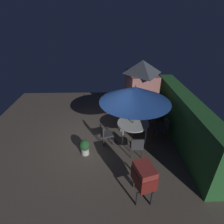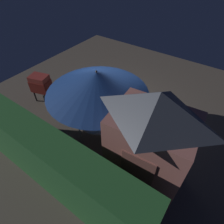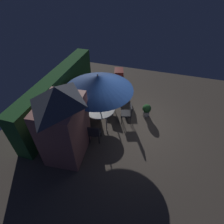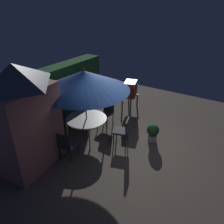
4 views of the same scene
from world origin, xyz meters
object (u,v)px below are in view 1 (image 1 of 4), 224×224
object	(u,v)px
chair_near_shed	(163,127)
chair_toward_hedge	(105,133)
chair_toward_house	(137,146)
chair_far_side	(125,114)
potted_plant_by_shed	(85,147)
garden_shed	(141,90)
bbq_grill	(144,176)
patio_umbrella	(135,94)
patio_table	(133,124)

from	to	relation	value
chair_near_shed	chair_toward_hedge	bearing A→B (deg)	-81.59
chair_toward_hedge	chair_toward_house	size ratio (longest dim) A/B	1.00
chair_near_shed	chair_toward_house	size ratio (longest dim) A/B	1.00
chair_far_side	potted_plant_by_shed	bearing A→B (deg)	-38.79
garden_shed	chair_toward_hedge	world-z (taller)	garden_shed
chair_toward_house	bbq_grill	bearing A→B (deg)	-2.61
patio_umbrella	chair_near_shed	world-z (taller)	patio_umbrella
bbq_grill	chair_near_shed	world-z (taller)	bbq_grill
patio_umbrella	potted_plant_by_shed	world-z (taller)	patio_umbrella
chair_near_shed	patio_umbrella	bearing A→B (deg)	-90.40
potted_plant_by_shed	bbq_grill	bearing A→B (deg)	44.95
patio_table	chair_near_shed	distance (m)	1.33
patio_umbrella	potted_plant_by_shed	size ratio (longest dim) A/B	4.51
chair_near_shed	chair_toward_hedge	size ratio (longest dim) A/B	1.00
patio_umbrella	chair_near_shed	xyz separation A→B (m)	(0.01, 1.32, -1.57)
chair_near_shed	chair_toward_hedge	xyz separation A→B (m)	(0.38, -2.54, 0.00)
chair_toward_hedge	bbq_grill	bearing A→B (deg)	23.96
patio_umbrella	chair_toward_hedge	distance (m)	2.03
patio_umbrella	chair_toward_house	size ratio (longest dim) A/B	3.19
bbq_grill	chair_far_side	distance (m)	4.16
potted_plant_by_shed	chair_toward_hedge	bearing A→B (deg)	129.04
chair_near_shed	chair_far_side	xyz separation A→B (m)	(-1.23, -1.52, 0.00)
garden_shed	patio_table	xyz separation A→B (m)	(1.95, -0.60, -0.81)
bbq_grill	garden_shed	bearing A→B (deg)	171.91
chair_near_shed	chair_far_side	world-z (taller)	same
chair_near_shed	chair_toward_house	distance (m)	1.80
garden_shed	chair_far_side	size ratio (longest dim) A/B	3.32
bbq_grill	chair_toward_hedge	size ratio (longest dim) A/B	1.33
patio_umbrella	potted_plant_by_shed	xyz separation A→B (m)	(1.02, -2.00, -1.74)
bbq_grill	chair_toward_house	distance (m)	1.74
patio_table	chair_toward_house	size ratio (longest dim) A/B	1.52
patio_table	chair_far_side	bearing A→B (deg)	-170.42
garden_shed	chair_toward_house	distance (m)	3.37
chair_toward_house	potted_plant_by_shed	bearing A→B (deg)	-95.78
chair_near_shed	potted_plant_by_shed	bearing A→B (deg)	-73.13
patio_umbrella	chair_toward_hedge	xyz separation A→B (m)	(0.38, -1.22, -1.57)
bbq_grill	chair_toward_house	xyz separation A→B (m)	(-1.71, 0.08, -0.33)
chair_near_shed	bbq_grill	bearing A→B (deg)	-25.84
patio_table	potted_plant_by_shed	bearing A→B (deg)	-63.08
bbq_grill	chair_toward_hedge	distance (m)	2.80
patio_table	garden_shed	bearing A→B (deg)	162.88
garden_shed	chair_near_shed	world-z (taller)	garden_shed
chair_far_side	chair_toward_hedge	bearing A→B (deg)	-32.40
chair_toward_hedge	potted_plant_by_shed	size ratio (longest dim) A/B	1.41
chair_near_shed	chair_toward_house	bearing A→B (deg)	-47.87
chair_toward_house	potted_plant_by_shed	world-z (taller)	chair_toward_house
chair_far_side	potted_plant_by_shed	xyz separation A→B (m)	(2.23, -1.79, -0.17)
chair_toward_hedge	patio_umbrella	bearing A→B (deg)	107.48
bbq_grill	chair_near_shed	xyz separation A→B (m)	(-2.92, 1.41, -0.33)
chair_near_shed	chair_far_side	bearing A→B (deg)	-128.83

